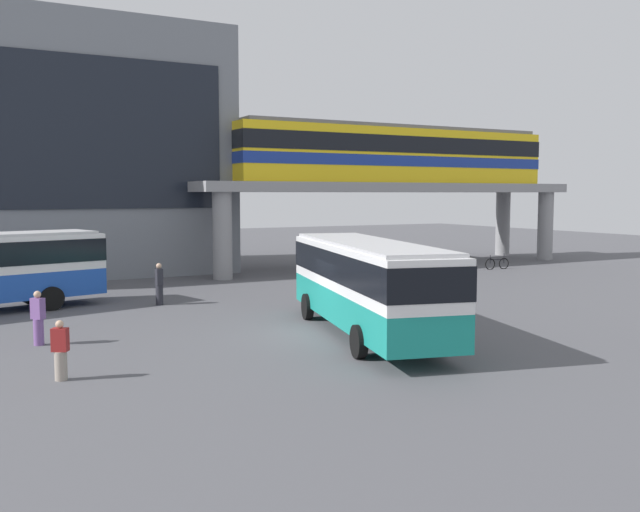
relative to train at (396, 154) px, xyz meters
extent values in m
plane|color=#515156|center=(-15.68, -8.41, -7.50)|extent=(120.00, 120.00, 0.00)
cube|color=black|center=(-24.24, 0.26, 0.64)|extent=(23.55, 0.10, 8.29)
cube|color=gray|center=(-0.75, 0.00, -2.27)|extent=(27.41, 6.03, 0.60)
cylinder|color=gray|center=(-13.25, -2.21, -5.03)|extent=(1.10, 1.10, 4.93)
cylinder|color=gray|center=(11.75, -2.21, -5.03)|extent=(1.10, 1.10, 4.93)
cylinder|color=gray|center=(-13.25, 2.21, -5.03)|extent=(1.10, 1.10, 4.93)
cylinder|color=gray|center=(11.75, 2.21, -5.03)|extent=(1.10, 1.10, 4.93)
cube|color=yellow|center=(0.00, 0.00, -0.17)|extent=(23.25, 2.90, 3.60)
cube|color=navy|center=(0.00, 0.00, -0.53)|extent=(23.31, 2.96, 0.70)
cube|color=black|center=(0.00, 0.00, 0.55)|extent=(23.31, 2.96, 1.10)
cube|color=slate|center=(0.00, 0.00, 1.75)|extent=(22.32, 2.61, 0.24)
cube|color=teal|center=(-14.53, -19.51, -6.45)|extent=(5.11, 11.28, 1.10)
cube|color=white|center=(-14.53, -19.51, -5.15)|extent=(5.11, 11.28, 1.50)
cube|color=black|center=(-14.53, -19.51, -5.07)|extent=(5.16, 11.33, 0.96)
cube|color=silver|center=(-14.53, -19.51, -4.34)|extent=(4.85, 10.71, 0.12)
cylinder|color=black|center=(-14.88, -15.79, -7.00)|extent=(0.52, 1.04, 1.00)
cylinder|color=black|center=(-12.46, -16.40, -7.00)|extent=(0.52, 1.04, 1.00)
cylinder|color=black|center=(-16.49, -22.19, -7.00)|extent=(0.52, 1.04, 1.00)
cylinder|color=black|center=(-14.07, -22.80, -7.00)|extent=(0.52, 1.04, 1.00)
cylinder|color=black|center=(-23.25, -8.92, -7.00)|extent=(1.04, 0.51, 1.00)
cylinder|color=black|center=(-23.85, -6.49, -7.00)|extent=(1.04, 0.51, 1.00)
torus|color=black|center=(4.63, -5.61, -7.16)|extent=(0.74, 0.15, 0.74)
torus|color=black|center=(3.59, -5.48, -7.16)|extent=(0.74, 0.15, 0.74)
cylinder|color=black|center=(4.11, -5.54, -6.88)|extent=(1.05, 0.18, 0.05)
cylinder|color=black|center=(3.59, -5.48, -6.86)|extent=(0.04, 0.04, 0.55)
cylinder|color=black|center=(4.63, -5.61, -6.81)|extent=(0.04, 0.04, 0.65)
torus|color=black|center=(-4.22, -6.86, -7.16)|extent=(0.74, 0.10, 0.74)
torus|color=black|center=(-5.27, -6.92, -7.16)|extent=(0.74, 0.10, 0.74)
cylinder|color=orange|center=(-4.74, -6.89, -6.88)|extent=(1.05, 0.11, 0.05)
cylinder|color=orange|center=(-5.27, -6.92, -6.86)|extent=(0.04, 0.04, 0.55)
cylinder|color=orange|center=(-4.22, -6.86, -6.81)|extent=(0.04, 0.04, 0.65)
torus|color=black|center=(-6.93, -7.07, -7.16)|extent=(0.73, 0.24, 0.74)
torus|color=black|center=(-7.94, -6.81, -7.16)|extent=(0.73, 0.24, 0.74)
cylinder|color=#1E3FA5|center=(-7.43, -6.94, -6.88)|extent=(1.03, 0.31, 0.05)
cylinder|color=#1E3FA5|center=(-7.94, -6.81, -6.86)|extent=(0.04, 0.04, 0.55)
cylinder|color=#1E3FA5|center=(-6.93, -7.07, -6.81)|extent=(0.04, 0.04, 0.65)
torus|color=black|center=(-1.12, -5.20, -7.16)|extent=(0.74, 0.18, 0.74)
torus|color=black|center=(-2.16, -5.38, -7.16)|extent=(0.74, 0.18, 0.74)
cylinder|color=#996626|center=(-1.64, -5.29, -6.88)|extent=(1.04, 0.22, 0.05)
cylinder|color=#996626|center=(-2.16, -5.38, -6.86)|extent=(0.04, 0.04, 0.55)
cylinder|color=#996626|center=(-1.12, -5.20, -6.81)|extent=(0.04, 0.04, 0.65)
torus|color=black|center=(-1.26, -6.64, -7.16)|extent=(0.74, 0.18, 0.74)
torus|color=black|center=(-2.30, -6.46, -7.16)|extent=(0.74, 0.18, 0.74)
cylinder|color=#1E7F33|center=(-1.78, -6.55, -6.88)|extent=(1.04, 0.23, 0.05)
cylinder|color=#1E7F33|center=(-2.30, -6.46, -6.86)|extent=(0.04, 0.04, 0.55)
cylinder|color=#1E7F33|center=(-1.26, -6.64, -6.81)|extent=(0.04, 0.04, 0.65)
torus|color=black|center=(-7.71, -3.70, -7.16)|extent=(0.73, 0.27, 0.74)
torus|color=black|center=(-8.71, -4.00, -7.16)|extent=(0.73, 0.27, 0.74)
cylinder|color=silver|center=(-8.21, -3.85, -6.88)|extent=(1.02, 0.34, 0.05)
cylinder|color=silver|center=(-8.71, -4.00, -6.86)|extent=(0.04, 0.04, 0.55)
cylinder|color=silver|center=(-7.71, -3.70, -6.81)|extent=(0.04, 0.04, 0.65)
cylinder|color=#26262D|center=(-18.93, -9.60, -7.05)|extent=(0.32, 0.32, 0.89)
cube|color=#26262D|center=(-18.93, -9.60, -6.26)|extent=(0.26, 0.40, 0.70)
sphere|color=tan|center=(-18.93, -9.60, -5.79)|extent=(0.24, 0.24, 0.24)
cylinder|color=gray|center=(-24.56, -20.60, -7.12)|extent=(0.32, 0.32, 0.77)
cube|color=maroon|center=(-24.56, -20.60, -6.43)|extent=(0.48, 0.43, 0.61)
sphere|color=tan|center=(-24.56, -20.60, -6.02)|extent=(0.21, 0.21, 0.21)
cylinder|color=#724C8C|center=(-24.55, -15.79, -7.07)|extent=(0.32, 0.32, 0.85)
cube|color=#724C8C|center=(-24.55, -15.79, -6.31)|extent=(0.45, 0.47, 0.67)
sphere|color=tan|center=(-24.55, -15.79, -5.86)|extent=(0.23, 0.23, 0.23)
camera|label=1|loc=(-27.12, -39.48, -2.67)|focal=39.37mm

